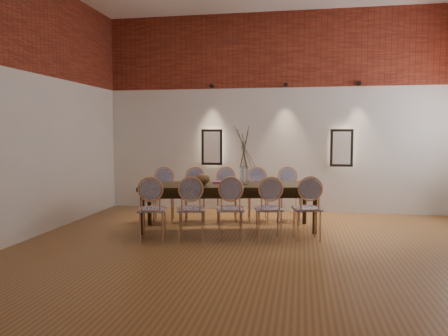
% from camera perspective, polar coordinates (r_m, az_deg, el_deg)
% --- Properties ---
extents(floor, '(7.00, 7.00, 0.02)m').
position_cam_1_polar(floor, '(5.67, 4.45, -11.83)').
color(floor, brown).
rests_on(floor, ground).
extents(wall_back, '(7.00, 0.10, 4.00)m').
position_cam_1_polar(wall_back, '(8.99, 6.78, 7.16)').
color(wall_back, silver).
rests_on(wall_back, ground).
extents(wall_front, '(7.00, 0.10, 4.00)m').
position_cam_1_polar(wall_front, '(1.98, -5.79, 16.51)').
color(wall_front, silver).
rests_on(wall_front, ground).
extents(wall_left, '(0.10, 7.00, 4.00)m').
position_cam_1_polar(wall_left, '(6.79, -27.09, 7.54)').
color(wall_left, silver).
rests_on(wall_left, ground).
extents(brick_band_back, '(7.00, 0.02, 1.50)m').
position_cam_1_polar(brick_band_back, '(9.06, 6.83, 15.10)').
color(brick_band_back, maroon).
rests_on(brick_band_back, ground).
extents(brick_band_left, '(0.02, 7.00, 1.50)m').
position_cam_1_polar(brick_band_left, '(6.94, -27.00, 17.94)').
color(brick_band_left, maroon).
rests_on(brick_band_left, ground).
extents(niche_left, '(0.36, 0.06, 0.66)m').
position_cam_1_polar(niche_left, '(9.05, -1.55, 2.74)').
color(niche_left, '#FFEAC6').
rests_on(niche_left, wall_back).
extents(niche_right, '(0.36, 0.06, 0.66)m').
position_cam_1_polar(niche_right, '(8.90, 15.09, 2.55)').
color(niche_right, '#FFEAC6').
rests_on(niche_right, wall_back).
extents(spot_fixture_left, '(0.08, 0.10, 0.08)m').
position_cam_1_polar(spot_fixture_left, '(9.07, -1.61, 10.65)').
color(spot_fixture_left, black).
rests_on(spot_fixture_left, wall_back).
extents(spot_fixture_mid, '(0.08, 0.10, 0.08)m').
position_cam_1_polar(spot_fixture_mid, '(8.89, 8.07, 10.73)').
color(spot_fixture_mid, black).
rests_on(spot_fixture_mid, wall_back).
extents(spot_fixture_right, '(0.08, 0.10, 0.08)m').
position_cam_1_polar(spot_fixture_right, '(8.95, 17.22, 10.53)').
color(spot_fixture_right, black).
rests_on(spot_fixture_right, wall_back).
extents(dining_table, '(2.99, 1.49, 0.75)m').
position_cam_1_polar(dining_table, '(7.24, 0.56, -5.08)').
color(dining_table, black).
rests_on(dining_table, floor).
extents(chair_near_a, '(0.52, 0.52, 0.94)m').
position_cam_1_polar(chair_near_a, '(6.55, -9.31, -5.33)').
color(chair_near_a, tan).
rests_on(chair_near_a, floor).
extents(chair_near_b, '(0.52, 0.52, 0.94)m').
position_cam_1_polar(chair_near_b, '(6.50, -4.27, -5.36)').
color(chair_near_b, tan).
rests_on(chair_near_b, floor).
extents(chair_near_c, '(0.52, 0.52, 0.94)m').
position_cam_1_polar(chair_near_c, '(6.49, 0.81, -5.35)').
color(chair_near_c, tan).
rests_on(chair_near_c, floor).
extents(chair_near_d, '(0.52, 0.52, 0.94)m').
position_cam_1_polar(chair_near_d, '(6.54, 5.86, -5.30)').
color(chair_near_d, tan).
rests_on(chair_near_d, floor).
extents(chair_near_e, '(0.52, 0.52, 0.94)m').
position_cam_1_polar(chair_near_e, '(6.64, 10.78, -5.21)').
color(chair_near_e, tan).
rests_on(chair_near_e, floor).
extents(chair_far_a, '(0.52, 0.52, 0.94)m').
position_cam_1_polar(chair_far_a, '(8.00, -7.90, -3.51)').
color(chair_far_a, tan).
rests_on(chair_far_a, floor).
extents(chair_far_b, '(0.52, 0.52, 0.94)m').
position_cam_1_polar(chair_far_b, '(7.96, -3.79, -3.52)').
color(chair_far_b, tan).
rests_on(chair_far_b, floor).
extents(chair_far_c, '(0.52, 0.52, 0.94)m').
position_cam_1_polar(chair_far_c, '(7.96, 0.35, -3.51)').
color(chair_far_c, tan).
rests_on(chair_far_c, floor).
extents(chair_far_d, '(0.52, 0.52, 0.94)m').
position_cam_1_polar(chair_far_d, '(8.00, 4.46, -3.49)').
color(chair_far_d, tan).
rests_on(chair_far_d, floor).
extents(chair_far_e, '(0.52, 0.52, 0.94)m').
position_cam_1_polar(chair_far_e, '(8.08, 8.52, -3.44)').
color(chair_far_e, tan).
rests_on(chair_far_e, floor).
extents(vase, '(0.14, 0.14, 0.30)m').
position_cam_1_polar(vase, '(7.19, 2.66, -0.94)').
color(vase, silver).
rests_on(vase, dining_table).
extents(dried_branches, '(0.50, 0.50, 0.70)m').
position_cam_1_polar(dried_branches, '(7.16, 2.67, 2.65)').
color(dried_branches, '#4B422C').
rests_on(dried_branches, vase).
extents(bowl, '(0.24, 0.24, 0.18)m').
position_cam_1_polar(bowl, '(7.12, -2.81, -1.47)').
color(bowl, brown).
rests_on(bowl, dining_table).
extents(book, '(0.29, 0.23, 0.03)m').
position_cam_1_polar(book, '(7.35, -0.44, -1.86)').
color(book, '#8C2965').
rests_on(book, dining_table).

